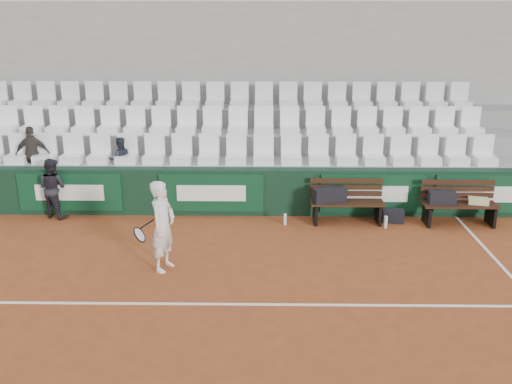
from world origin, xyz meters
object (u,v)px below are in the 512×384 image
(sports_bag_ground, at_px, (393,216))
(spectator_b, at_px, (30,134))
(bench_right, at_px, (459,214))
(tennis_player, at_px, (163,226))
(bench_left, at_px, (347,212))
(sports_bag_right, at_px, (442,197))
(water_bottle_near, at_px, (285,219))
(water_bottle_far, at_px, (386,222))
(ball_kid, at_px, (53,188))
(sports_bag_left, at_px, (329,195))
(spectator_c, at_px, (119,140))

(sports_bag_ground, xyz_separation_m, spectator_b, (-7.77, 0.96, 1.49))
(bench_right, relative_size, tennis_player, 0.96)
(tennis_player, bearing_deg, sports_bag_ground, 27.99)
(bench_left, height_order, sports_bag_right, sports_bag_right)
(water_bottle_near, distance_m, water_bottle_far, 2.03)
(ball_kid, relative_size, spectator_b, 1.03)
(water_bottle_near, distance_m, ball_kid, 4.90)
(sports_bag_right, xyz_separation_m, ball_kid, (-8.04, 0.30, 0.07))
(sports_bag_left, xyz_separation_m, sports_bag_right, (2.28, -0.07, -0.02))
(sports_bag_left, xyz_separation_m, ball_kid, (-5.76, 0.23, 0.05))
(water_bottle_far, bearing_deg, tennis_player, -154.56)
(sports_bag_right, bearing_deg, water_bottle_near, -178.47)
(bench_left, relative_size, sports_bag_ground, 3.48)
(spectator_b, bearing_deg, sports_bag_left, 159.77)
(water_bottle_near, relative_size, spectator_b, 0.18)
(bench_right, height_order, ball_kid, ball_kid)
(water_bottle_near, bearing_deg, bench_right, 0.86)
(sports_bag_left, bearing_deg, sports_bag_ground, 1.57)
(bench_right, bearing_deg, water_bottle_near, -179.14)
(water_bottle_near, bearing_deg, bench_left, 6.30)
(ball_kid, bearing_deg, spectator_c, -124.80)
(bench_left, height_order, water_bottle_near, bench_left)
(sports_bag_left, xyz_separation_m, water_bottle_far, (1.12, -0.31, -0.47))
(tennis_player, bearing_deg, spectator_b, 136.05)
(bench_right, height_order, sports_bag_ground, bench_right)
(sports_bag_ground, bearing_deg, water_bottle_far, -122.76)
(bench_right, relative_size, ball_kid, 1.17)
(bench_left, xyz_separation_m, sports_bag_ground, (0.98, 0.05, -0.09))
(sports_bag_ground, xyz_separation_m, spectator_c, (-5.84, 0.96, 1.37))
(water_bottle_far, xyz_separation_m, spectator_c, (-5.62, 1.31, 1.38))
(water_bottle_near, height_order, spectator_c, spectator_c)
(sports_bag_ground, relative_size, water_bottle_near, 1.87)
(tennis_player, bearing_deg, water_bottle_far, 25.44)
(bench_right, distance_m, sports_bag_right, 0.51)
(ball_kid, bearing_deg, bench_left, -158.44)
(sports_bag_left, height_order, spectator_c, spectator_c)
(water_bottle_far, xyz_separation_m, spectator_b, (-7.54, 1.31, 1.50))
(spectator_b, bearing_deg, ball_kid, 119.09)
(bench_left, xyz_separation_m, bench_right, (2.27, -0.09, 0.00))
(bench_left, xyz_separation_m, spectator_c, (-4.86, 1.01, 1.28))
(sports_bag_left, bearing_deg, bench_left, -2.05)
(sports_bag_right, relative_size, sports_bag_ground, 1.24)
(sports_bag_right, distance_m, water_bottle_near, 3.22)
(sports_bag_left, bearing_deg, bench_right, -2.17)
(bench_left, distance_m, water_bottle_far, 0.81)
(ball_kid, bearing_deg, tennis_player, 161.37)
(spectator_c, bearing_deg, bench_left, 150.16)
(water_bottle_far, distance_m, spectator_c, 5.93)
(sports_bag_left, relative_size, sports_bag_ground, 1.57)
(bench_left, distance_m, sports_bag_ground, 0.98)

